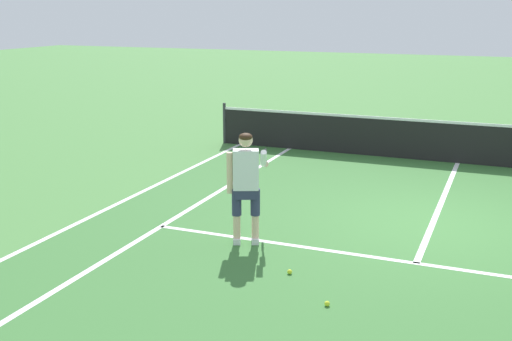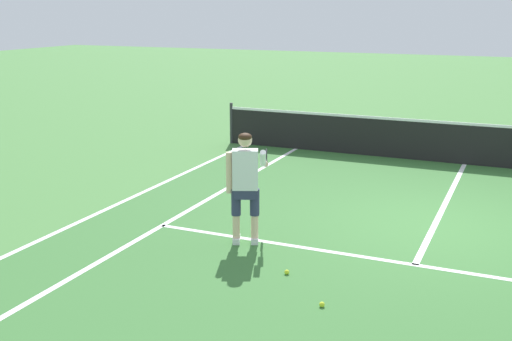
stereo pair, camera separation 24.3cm
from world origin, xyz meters
name	(u,v)px [view 2 (the right image)]	position (x,y,z in m)	size (l,w,h in m)	color
ground_plane	(435,225)	(0.00, 0.00, 0.00)	(80.00, 80.00, 0.00)	#477F3D
court_inner_surface	(428,238)	(0.00, -0.69, 0.00)	(10.98, 10.90, 0.00)	#387033
line_service	(415,265)	(0.00, -1.84, 0.00)	(8.23, 0.10, 0.01)	white
line_centre_service	(446,202)	(0.00, 1.36, 0.00)	(0.10, 6.40, 0.01)	white
line_singles_left	(196,206)	(-4.12, -0.69, 0.00)	(0.10, 10.50, 0.01)	white
line_doubles_left	(132,197)	(-5.49, -0.69, 0.00)	(0.10, 10.50, 0.01)	white
tennis_net	(466,143)	(0.00, 4.56, 0.50)	(11.96, 0.08, 1.07)	#333338
tennis_player	(246,180)	(-2.53, -1.98, 0.99)	(0.57, 1.23, 1.71)	white
tennis_ball_near_feet	(287,272)	(-1.53, -2.86, 0.03)	(0.07, 0.07, 0.07)	#CCE02D
tennis_ball_by_baseline	(322,304)	(-0.80, -3.58, 0.03)	(0.07, 0.07, 0.07)	#CCE02D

